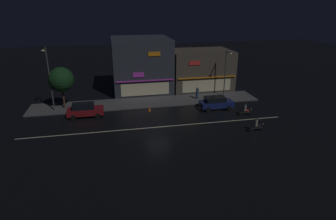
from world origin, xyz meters
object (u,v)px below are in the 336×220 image
object	(u,v)px
pedestrian_on_sidewalk	(197,93)
parked_car_trailing	(216,103)
streetlamp_west	(49,75)
streetlamp_mid	(226,70)
motorcycle_following	(257,126)
traffic_cone	(149,109)
motorcycle_lead	(246,110)
parked_car_near_kerb	(85,110)

from	to	relation	value
pedestrian_on_sidewalk	parked_car_trailing	world-z (taller)	pedestrian_on_sidewalk
parked_car_trailing	streetlamp_west	bearing A→B (deg)	170.90
streetlamp_mid	motorcycle_following	distance (m)	12.63
streetlamp_west	streetlamp_mid	xyz separation A→B (m)	(23.76, 1.34, -0.71)
streetlamp_west	motorcycle_following	bearing A→B (deg)	-25.53
parked_car_trailing	traffic_cone	size ratio (longest dim) A/B	7.82
motorcycle_following	streetlamp_mid	bearing A→B (deg)	-93.42
streetlamp_west	motorcycle_lead	world-z (taller)	streetlamp_west
streetlamp_mid	traffic_cone	world-z (taller)	streetlamp_mid
streetlamp_mid	parked_car_near_kerb	distance (m)	20.34
streetlamp_west	parked_car_near_kerb	size ratio (longest dim) A/B	1.86
motorcycle_lead	motorcycle_following	bearing A→B (deg)	-101.99
motorcycle_lead	traffic_cone	bearing A→B (deg)	160.93
traffic_cone	parked_car_trailing	bearing A→B (deg)	-6.71
streetlamp_west	traffic_cone	world-z (taller)	streetlamp_west
parked_car_trailing	streetlamp_mid	bearing A→B (deg)	56.41
traffic_cone	streetlamp_mid	bearing A→B (deg)	17.16
pedestrian_on_sidewalk	traffic_cone	distance (m)	8.12
streetlamp_west	pedestrian_on_sidewalk	xyz separation A→B (m)	(19.43, 0.92, -3.86)
parked_car_near_kerb	traffic_cone	world-z (taller)	parked_car_near_kerb
parked_car_trailing	motorcycle_lead	bearing A→B (deg)	-45.89
streetlamp_mid	motorcycle_lead	world-z (taller)	streetlamp_mid
motorcycle_following	traffic_cone	bearing A→B (deg)	-36.37
streetlamp_mid	motorcycle_following	xyz separation A→B (m)	(-1.25, -12.09, -3.44)
traffic_cone	streetlamp_west	bearing A→B (deg)	169.19
streetlamp_mid	parked_car_trailing	bearing A→B (deg)	-123.59
parked_car_trailing	traffic_cone	distance (m)	8.74
pedestrian_on_sidewalk	parked_car_near_kerb	bearing A→B (deg)	-87.31
parked_car_near_kerb	parked_car_trailing	distance (m)	16.63
pedestrian_on_sidewalk	parked_car_trailing	bearing A→B (deg)	6.23
parked_car_trailing	motorcycle_following	world-z (taller)	parked_car_trailing
streetlamp_west	pedestrian_on_sidewalk	distance (m)	19.83
pedestrian_on_sidewalk	parked_car_trailing	distance (m)	4.41
streetlamp_west	parked_car_trailing	bearing A→B (deg)	-9.10
motorcycle_lead	traffic_cone	distance (m)	12.10
streetlamp_mid	pedestrian_on_sidewalk	size ratio (longest dim) A/B	3.84
motorcycle_following	streetlamp_west	bearing A→B (deg)	-23.06
parked_car_near_kerb	traffic_cone	distance (m)	7.98
motorcycle_lead	traffic_cone	world-z (taller)	motorcycle_lead
motorcycle_lead	motorcycle_following	world-z (taller)	same
parked_car_near_kerb	motorcycle_following	world-z (taller)	parked_car_near_kerb
parked_car_near_kerb	motorcycle_lead	size ratio (longest dim) A/B	2.26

